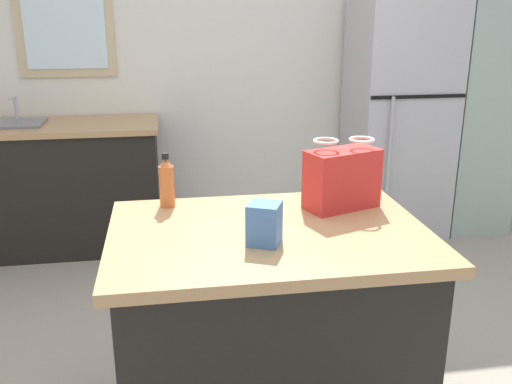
% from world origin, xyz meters
% --- Properties ---
extents(back_wall, '(5.46, 0.13, 2.76)m').
position_xyz_m(back_wall, '(-0.02, 2.27, 1.38)').
color(back_wall, silver).
rests_on(back_wall, ground).
extents(kitchen_island, '(1.17, 0.83, 0.89)m').
position_xyz_m(kitchen_island, '(-0.10, -0.22, 0.45)').
color(kitchen_island, black).
rests_on(kitchen_island, ground).
extents(refrigerator, '(0.70, 0.68, 1.76)m').
position_xyz_m(refrigerator, '(1.28, 1.87, 0.88)').
color(refrigerator, '#B7B7BC').
rests_on(refrigerator, ground).
extents(tall_cabinet, '(0.48, 0.60, 2.18)m').
position_xyz_m(tall_cabinet, '(1.89, 1.87, 1.09)').
color(tall_cabinet, '#9EB2A8').
rests_on(tall_cabinet, ground).
extents(sink_counter, '(1.51, 0.63, 1.10)m').
position_xyz_m(sink_counter, '(-1.27, 1.90, 0.47)').
color(sink_counter, black).
rests_on(sink_counter, ground).
extents(shopping_bag, '(0.33, 0.24, 0.29)m').
position_xyz_m(shopping_bag, '(0.24, -0.02, 1.02)').
color(shopping_bag, red).
rests_on(shopping_bag, kitchen_island).
extents(small_box, '(0.14, 0.14, 0.15)m').
position_xyz_m(small_box, '(-0.14, -0.34, 0.97)').
color(small_box, '#4775B7').
rests_on(small_box, kitchen_island).
extents(bottle, '(0.06, 0.06, 0.23)m').
position_xyz_m(bottle, '(-0.46, 0.11, 0.99)').
color(bottle, '#C66633').
rests_on(bottle, kitchen_island).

